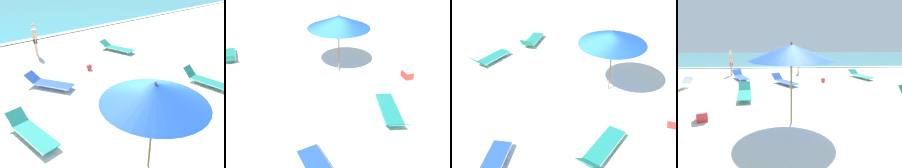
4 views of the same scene
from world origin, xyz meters
The scene contains 12 objects.
ground_plane centered at (0.00, 0.01, -0.08)m, with size 60.00×60.00×0.16m.
ocean_water centered at (0.00, 20.53, 0.03)m, with size 60.00×19.05×0.07m.
beach_umbrella centered at (-0.83, -1.41, 2.23)m, with size 2.56×2.56×2.55m.
sun_lounger_under_umbrella centered at (-0.86, 4.36, 0.21)m, with size 1.64×2.09×0.54m.
sun_lounger_near_water_left centered at (-3.64, 6.01, 0.21)m, with size 1.43×2.23×0.54m.
sun_lounger_near_water_right centered at (-2.76, 1.67, 0.21)m, with size 0.90×2.25×0.53m.
sun_lounger_mid_beach_solo centered at (-6.37, 3.31, 0.21)m, with size 0.99×2.21×0.54m.
sun_lounger_mid_beach_pair_a centered at (4.25, 6.04, 0.20)m, with size 1.20×2.22×0.47m.
beachgoer_wading_adult centered at (-4.54, 7.59, 1.00)m, with size 0.29×0.42×1.76m.
beachgoer_shoreline_child centered at (0.31, 8.31, 1.00)m, with size 0.27×0.44×1.76m.
beach_ball centered at (1.47, 4.80, 0.14)m, with size 0.29×0.29×0.29m.
cooler_box centered at (-3.75, -1.05, 0.19)m, with size 0.52×0.60×0.37m.
Camera 4 is at (-1.24, -7.95, 2.69)m, focal length 35.00 mm.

